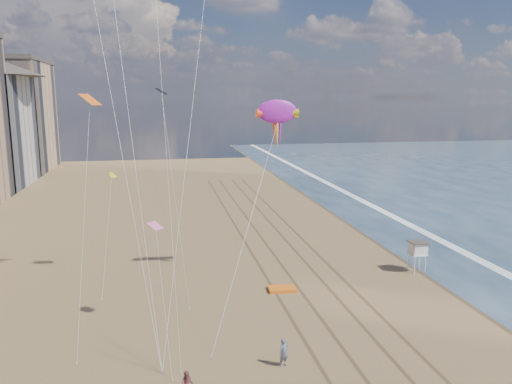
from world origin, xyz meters
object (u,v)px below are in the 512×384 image
at_px(lifeguard_stand, 418,249).
at_px(kite_flyer_b, 187,384).
at_px(grounded_kite, 282,289).
at_px(show_kite, 277,112).
at_px(kite_flyer_a, 284,352).

bearing_deg(lifeguard_stand, kite_flyer_b, -144.45).
distance_m(grounded_kite, show_kite, 16.65).
distance_m(show_kite, kite_flyer_a, 22.85).
bearing_deg(lifeguard_stand, kite_flyer_a, -139.57).
bearing_deg(show_kite, kite_flyer_a, -101.42).
bearing_deg(kite_flyer_a, lifeguard_stand, 16.97).
bearing_deg(show_kite, lifeguard_stand, -4.40).
relative_size(lifeguard_stand, grounded_kite, 1.27).
xyz_separation_m(lifeguard_stand, show_kite, (-14.72, 1.13, 13.95)).
relative_size(show_kite, kite_flyer_a, 11.58).
bearing_deg(lifeguard_stand, show_kite, 175.60).
bearing_deg(grounded_kite, kite_flyer_a, -99.09).
relative_size(grounded_kite, kite_flyer_b, 1.57).
xyz_separation_m(lifeguard_stand, grounded_kite, (-14.95, -2.37, -2.33)).
height_order(lifeguard_stand, grounded_kite, lifeguard_stand).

